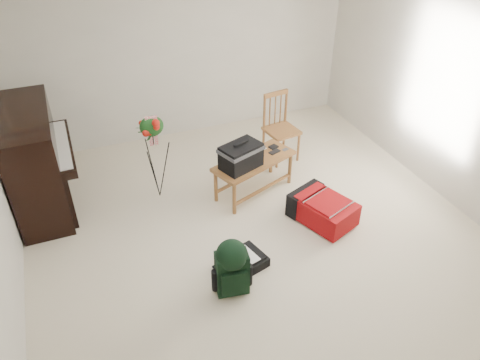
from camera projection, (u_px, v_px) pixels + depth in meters
name	position (u px, v px, depth m)	size (l,w,h in m)	color
floor	(259.00, 239.00, 5.32)	(5.00, 5.50, 0.01)	beige
ceiling	(267.00, 14.00, 3.89)	(5.00, 5.50, 0.01)	white
wall_back	(184.00, 53.00, 6.69)	(5.00, 0.04, 2.50)	beige
wall_right	(461.00, 103.00, 5.36)	(0.04, 5.50, 2.50)	beige
piano	(37.00, 163.00, 5.52)	(0.71, 1.50, 1.25)	black
bench	(242.00, 155.00, 5.68)	(1.16, 0.78, 0.83)	brown
dining_chair	(281.00, 128.00, 6.49)	(0.47, 0.47, 0.96)	brown
red_suitcase	(321.00, 207.00, 5.53)	(0.71, 0.87, 0.31)	#A00E06
black_duffel	(243.00, 261.00, 4.93)	(0.53, 0.47, 0.19)	black
green_backpack	(232.00, 265.00, 4.50)	(0.34, 0.32, 0.63)	black
flower_stand	(155.00, 158.00, 5.67)	(0.41, 0.41, 1.16)	black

